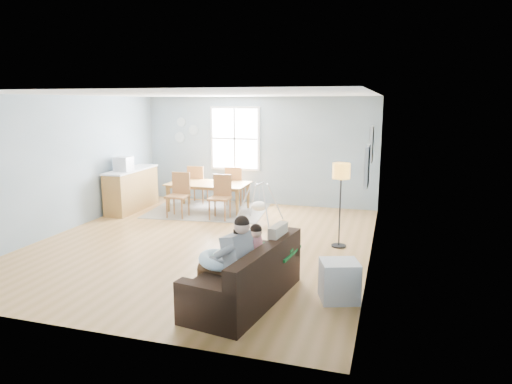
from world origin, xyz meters
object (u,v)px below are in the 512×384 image
(chair_ne, at_px, (235,183))
(toddler, at_px, (249,247))
(sofa, at_px, (248,281))
(chair_nw, at_px, (197,182))
(chair_sw, at_px, (179,192))
(monitor, at_px, (123,164))
(baby_swing, at_px, (259,205))
(dining_table, at_px, (208,197))
(chair_se, at_px, (221,194))
(father, at_px, (229,258))
(counter, at_px, (132,189))
(storage_cube, at_px, (339,281))
(floor_lamp, at_px, (341,178))

(chair_ne, bearing_deg, toddler, -68.46)
(sofa, bearing_deg, chair_ne, 111.19)
(chair_nw, bearing_deg, chair_sw, -83.39)
(monitor, relative_size, baby_swing, 0.37)
(dining_table, relative_size, chair_se, 1.93)
(chair_nw, relative_size, chair_ne, 1.00)
(chair_nw, bearing_deg, dining_table, -47.60)
(dining_table, height_order, baby_swing, baby_swing)
(baby_swing, bearing_deg, dining_table, 154.34)
(father, height_order, toddler, father)
(chair_ne, height_order, baby_swing, chair_ne)
(toddler, height_order, chair_sw, toddler)
(counter, bearing_deg, chair_ne, 27.52)
(dining_table, distance_m, counter, 1.86)
(chair_se, xyz_separation_m, baby_swing, (0.91, -0.10, -0.18))
(chair_nw, distance_m, counter, 1.63)
(father, xyz_separation_m, counter, (-4.09, 4.37, -0.15))
(monitor, bearing_deg, chair_se, 3.90)
(father, height_order, storage_cube, father)
(chair_sw, bearing_deg, baby_swing, 0.19)
(sofa, distance_m, counter, 5.93)
(dining_table, bearing_deg, toddler, -62.32)
(floor_lamp, height_order, counter, floor_lamp)
(chair_sw, distance_m, baby_swing, 1.89)
(chair_nw, distance_m, monitor, 1.94)
(baby_swing, bearing_deg, counter, 175.22)
(toddler, xyz_separation_m, floor_lamp, (0.91, 2.46, 0.58))
(storage_cube, distance_m, dining_table, 5.52)
(floor_lamp, relative_size, chair_se, 1.54)
(counter, distance_m, baby_swing, 3.29)
(sofa, xyz_separation_m, chair_ne, (-2.05, 5.28, 0.29))
(storage_cube, relative_size, monitor, 1.69)
(floor_lamp, bearing_deg, chair_se, 155.04)
(toddler, xyz_separation_m, counter, (-4.22, 3.93, -0.17))
(storage_cube, bearing_deg, dining_table, 130.57)
(sofa, height_order, storage_cube, sofa)
(chair_nw, height_order, chair_ne, chair_ne)
(father, xyz_separation_m, dining_table, (-2.29, 4.81, -0.33))
(sofa, relative_size, dining_table, 1.08)
(storage_cube, relative_size, chair_nw, 0.60)
(chair_se, bearing_deg, chair_ne, 96.44)
(father, xyz_separation_m, monitor, (-4.07, 4.04, 0.50))
(floor_lamp, height_order, chair_se, floor_lamp)
(sofa, xyz_separation_m, monitor, (-4.24, 3.78, 0.89))
(sofa, xyz_separation_m, father, (-0.17, -0.25, 0.38))
(chair_sw, relative_size, baby_swing, 1.07)
(toddler, bearing_deg, counter, 137.06)
(sofa, xyz_separation_m, toddler, (-0.04, 0.19, 0.39))
(chair_se, distance_m, monitor, 2.42)
(sofa, relative_size, chair_nw, 2.08)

